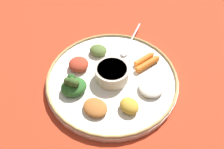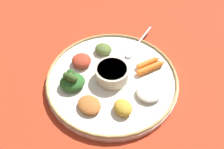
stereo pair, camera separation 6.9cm
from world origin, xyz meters
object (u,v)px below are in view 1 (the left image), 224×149
Objects in this scene: greens_pile at (73,85)px; carrot_outer at (145,59)px; center_bowl at (112,73)px; spoon at (129,45)px; carrot_near_spoon at (148,63)px.

greens_pile is 0.24m from carrot_outer.
greens_pile is at bearing 118.08° from center_bowl.
greens_pile is (-0.20, 0.14, 0.02)m from spoon.
carrot_near_spoon is (-0.08, -0.06, 0.01)m from spoon.
carrot_near_spoon reaches higher than carrot_outer.
carrot_outer is at bearing -55.96° from greens_pile.
spoon is at bearing -36.14° from greens_pile.
greens_pile is 0.23m from carrot_near_spoon.
carrot_near_spoon reaches higher than spoon.
carrot_outer is (0.08, -0.09, -0.01)m from center_bowl.
carrot_near_spoon is at bearing -61.36° from greens_pile.
spoon is (0.14, -0.04, -0.02)m from center_bowl.
spoon is 0.08m from carrot_outer.
center_bowl is at bearing 163.45° from spoon.
carrot_near_spoon is (0.06, -0.10, -0.01)m from center_bowl.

